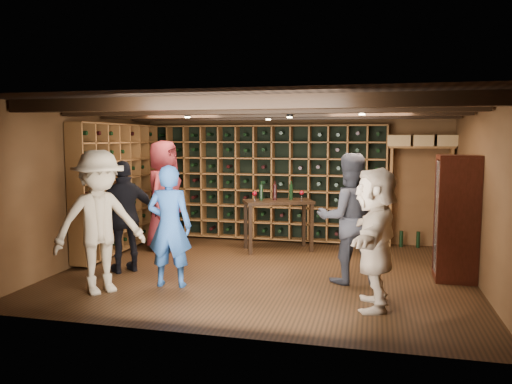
% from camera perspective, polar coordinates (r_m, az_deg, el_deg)
% --- Properties ---
extents(ground, '(6.00, 6.00, 0.00)m').
position_cam_1_polar(ground, '(7.63, 0.97, -9.14)').
color(ground, black).
rests_on(ground, ground).
extents(room_shell, '(6.00, 6.00, 6.00)m').
position_cam_1_polar(room_shell, '(7.42, 1.09, 9.31)').
color(room_shell, brown).
rests_on(room_shell, ground).
extents(wine_rack_back, '(4.65, 0.30, 2.20)m').
position_cam_1_polar(wine_rack_back, '(9.78, 0.91, 1.11)').
color(wine_rack_back, brown).
rests_on(wine_rack_back, ground).
extents(wine_rack_left, '(0.30, 2.65, 2.20)m').
position_cam_1_polar(wine_rack_left, '(9.18, -15.38, 0.56)').
color(wine_rack_left, brown).
rests_on(wine_rack_left, ground).
extents(crate_shelf, '(1.20, 0.32, 2.07)m').
position_cam_1_polar(crate_shelf, '(9.55, 18.38, 3.19)').
color(crate_shelf, brown).
rests_on(crate_shelf, ground).
extents(display_cabinet, '(0.55, 0.50, 1.75)m').
position_cam_1_polar(display_cabinet, '(7.56, 21.88, -3.08)').
color(display_cabinet, '#33110A').
rests_on(display_cabinet, ground).
extents(man_blue_shirt, '(0.65, 0.47, 1.66)m').
position_cam_1_polar(man_blue_shirt, '(6.86, -9.85, -3.86)').
color(man_blue_shirt, navy).
rests_on(man_blue_shirt, ground).
extents(man_grey_suit, '(1.05, 0.92, 1.81)m').
position_cam_1_polar(man_grey_suit, '(7.05, 10.51, -2.97)').
color(man_grey_suit, black).
rests_on(man_grey_suit, ground).
extents(guest_red_floral, '(0.64, 0.97, 1.97)m').
position_cam_1_polar(guest_red_floral, '(9.18, -10.51, -0.35)').
color(guest_red_floral, maroon).
rests_on(guest_red_floral, ground).
extents(guest_woman_black, '(0.98, 1.00, 1.68)m').
position_cam_1_polar(guest_woman_black, '(7.74, -14.71, -2.74)').
color(guest_woman_black, black).
rests_on(guest_woman_black, ground).
extents(guest_khaki, '(1.30, 1.37, 1.86)m').
position_cam_1_polar(guest_khaki, '(6.77, -17.44, -3.31)').
color(guest_khaki, gray).
rests_on(guest_khaki, ground).
extents(guest_beige, '(0.51, 1.56, 1.68)m').
position_cam_1_polar(guest_beige, '(6.07, 13.46, -5.16)').
color(guest_beige, tan).
rests_on(guest_beige, ground).
extents(tasting_table, '(1.34, 1.04, 1.19)m').
position_cam_1_polar(tasting_table, '(8.94, 2.53, -1.65)').
color(tasting_table, black).
rests_on(tasting_table, ground).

